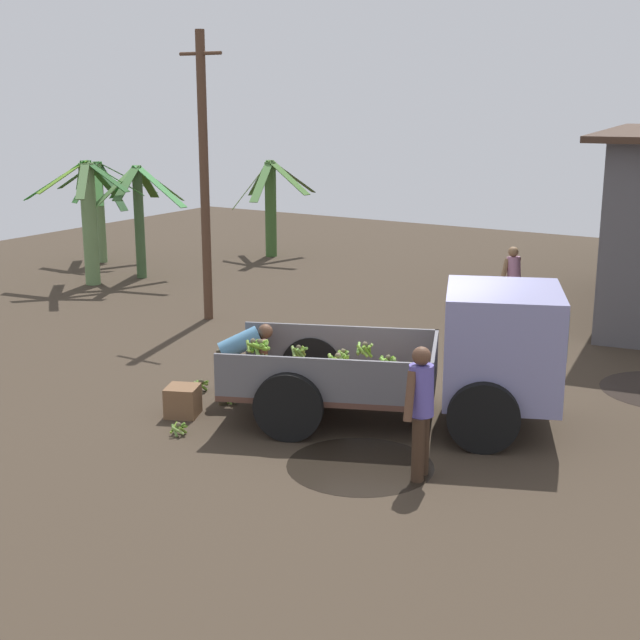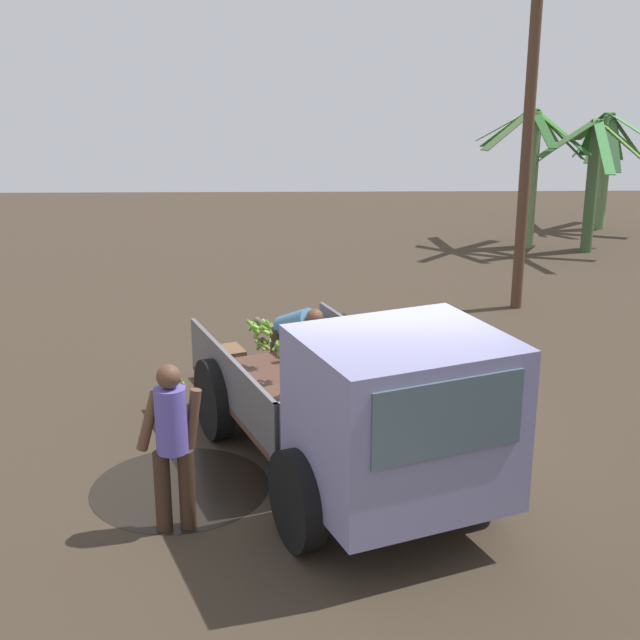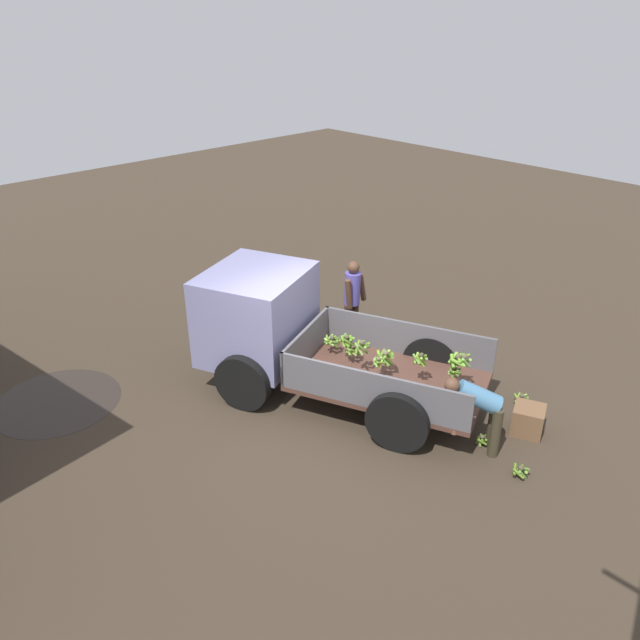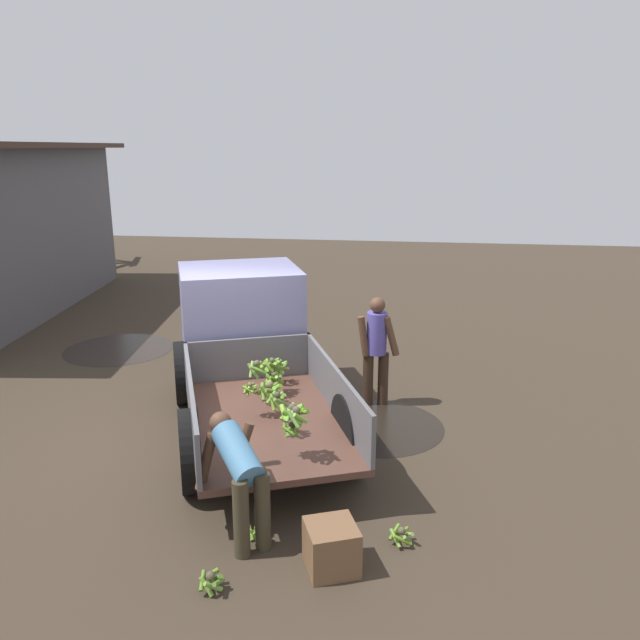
% 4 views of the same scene
% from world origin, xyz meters
% --- Properties ---
extents(ground, '(36.00, 36.00, 0.00)m').
position_xyz_m(ground, '(0.00, 0.00, 0.00)').
color(ground, '#3B2F24').
extents(mud_patch_0, '(1.86, 1.86, 0.01)m').
position_xyz_m(mud_patch_0, '(0.41, -2.13, 0.00)').
color(mud_patch_0, black).
rests_on(mud_patch_0, ground).
extents(cargo_truck, '(4.92, 3.37, 1.98)m').
position_xyz_m(cargo_truck, '(0.96, -0.15, 1.05)').
color(cargo_truck, '#523429').
rests_on(cargo_truck, ground).
extents(utility_pole, '(1.01, 0.19, 5.74)m').
position_xyz_m(utility_pole, '(-5.95, 2.84, 2.93)').
color(utility_pole, '#503626').
rests_on(utility_pole, ground).
extents(banana_palm_2, '(2.58, 2.75, 2.83)m').
position_xyz_m(banana_palm_2, '(-10.06, 5.32, 1.58)').
color(banana_palm_2, '#3E5A35').
rests_on(banana_palm_2, ground).
extents(banana_palm_3, '(2.13, 2.19, 2.76)m').
position_xyz_m(banana_palm_3, '(-12.49, 6.41, 1.56)').
color(banana_palm_3, '#668552').
rests_on(banana_palm_3, ground).
extents(banana_palm_4, '(2.57, 2.47, 3.01)m').
position_xyz_m(banana_palm_4, '(-10.54, 4.09, 1.60)').
color(banana_palm_4, '#668852').
rests_on(banana_palm_4, ground).
extents(person_foreground_visitor, '(0.36, 0.64, 1.65)m').
position_xyz_m(person_foreground_visitor, '(1.18, -2.06, 0.91)').
color(person_foreground_visitor, '#38261A').
rests_on(person_foreground_visitor, ground).
extents(person_worker_loading, '(0.92, 0.86, 1.19)m').
position_xyz_m(person_worker_loading, '(-2.33, -0.95, 0.74)').
color(person_worker_loading, '#3A3322').
rests_on(person_worker_loading, ground).
extents(banana_bunch_on_ground_0, '(0.25, 0.24, 0.20)m').
position_xyz_m(banana_bunch_on_ground_0, '(-3.12, -0.90, 0.11)').
color(banana_bunch_on_ground_0, '#4A4330').
rests_on(banana_bunch_on_ground_0, ground).
extents(banana_bunch_on_ground_1, '(0.21, 0.21, 0.18)m').
position_xyz_m(banana_bunch_on_ground_1, '(-2.36, -1.13, 0.10)').
color(banana_bunch_on_ground_1, brown).
rests_on(banana_bunch_on_ground_1, ground).
extents(banana_bunch_on_ground_2, '(0.27, 0.28, 0.20)m').
position_xyz_m(banana_bunch_on_ground_2, '(-2.58, -1.83, 0.11)').
color(banana_bunch_on_ground_2, brown).
rests_on(banana_bunch_on_ground_2, ground).
extents(banana_bunch_on_ground_3, '(0.25, 0.25, 0.18)m').
position_xyz_m(banana_bunch_on_ground_3, '(-2.21, -2.52, 0.10)').
color(banana_bunch_on_ground_3, brown).
rests_on(banana_bunch_on_ground_3, ground).
extents(wooden_crate_0, '(0.59, 0.59, 0.44)m').
position_xyz_m(wooden_crate_0, '(-2.66, -1.89, 0.22)').
color(wooden_crate_0, brown).
rests_on(wooden_crate_0, ground).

